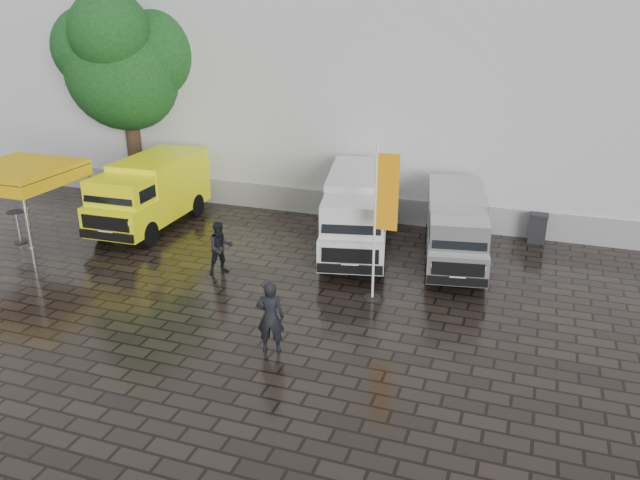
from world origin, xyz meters
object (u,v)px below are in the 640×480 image
object	(u,v)px
canopy_tent	(18,171)
van_white	(357,214)
van_yellow	(150,195)
person_tent	(221,248)
van_silver	(455,230)
flagpole	(381,219)
cocktail_table	(18,227)
wheelie_bin	(538,228)
person_front	(270,317)

from	to	relation	value
canopy_tent	van_white	bearing A→B (deg)	17.21
van_yellow	person_tent	world-z (taller)	van_yellow
van_silver	flagpole	size ratio (longest dim) A/B	1.18
person_tent	cocktail_table	bearing A→B (deg)	135.49
canopy_tent	wheelie_bin	xyz separation A→B (m)	(16.76, 6.28, -2.16)
van_silver	canopy_tent	bearing A→B (deg)	-176.63
cocktail_table	person_tent	world-z (taller)	person_tent
flagpole	wheelie_bin	distance (m)	7.82
canopy_tent	flagpole	distance (m)	12.58
van_white	person_tent	xyz separation A→B (m)	(-3.49, -3.22, -0.46)
cocktail_table	person_tent	xyz separation A→B (m)	(8.02, 0.01, 0.26)
van_silver	person_front	xyz separation A→B (m)	(-3.41, -7.07, -0.22)
flagpole	wheelie_bin	size ratio (longest dim) A/B	4.26
van_white	cocktail_table	distance (m)	11.97
flagpole	person_front	distance (m)	4.33
van_white	van_silver	bearing A→B (deg)	-12.36
cocktail_table	wheelie_bin	distance (m)	18.40
person_front	canopy_tent	bearing A→B (deg)	-32.42
van_yellow	cocktail_table	world-z (taller)	van_yellow
person_front	van_white	bearing A→B (deg)	-104.53
van_silver	flagpole	xyz separation A→B (m)	(-1.63, -3.43, 1.31)
cocktail_table	person_tent	size ratio (longest dim) A/B	0.69
van_white	canopy_tent	bearing A→B (deg)	-175.15
van_white	van_silver	xyz separation A→B (m)	(3.30, 0.00, -0.16)
person_tent	wheelie_bin	bearing A→B (deg)	-11.32
wheelie_bin	person_front	bearing A→B (deg)	-119.97
van_white	person_front	world-z (taller)	van_white
van_white	person_front	distance (m)	7.08
van_yellow	van_white	xyz separation A→B (m)	(7.96, 0.29, 0.02)
wheelie_bin	cocktail_table	bearing A→B (deg)	-159.62
van_silver	person_front	distance (m)	7.85
flagpole	person_tent	world-z (taller)	flagpole
van_silver	wheelie_bin	bearing A→B (deg)	38.62
van_yellow	canopy_tent	xyz separation A→B (m)	(-2.96, -3.10, 1.41)
van_yellow	van_white	bearing A→B (deg)	0.26
flagpole	cocktail_table	bearing A→B (deg)	179.14
cocktail_table	wheelie_bin	size ratio (longest dim) A/B	1.11
cocktail_table	van_yellow	bearing A→B (deg)	39.71
van_white	person_tent	bearing A→B (deg)	-149.63
cocktail_table	canopy_tent	bearing A→B (deg)	-14.17
van_yellow	person_tent	size ratio (longest dim) A/B	3.30
canopy_tent	person_front	world-z (taller)	canopy_tent
canopy_tent	van_yellow	bearing A→B (deg)	46.32
van_white	wheelie_bin	size ratio (longest dim) A/B	5.74
van_yellow	cocktail_table	bearing A→B (deg)	-142.08
van_silver	person_tent	xyz separation A→B (m)	(-6.79, -3.22, -0.30)
van_yellow	wheelie_bin	xyz separation A→B (m)	(13.80, 3.18, -0.76)
wheelie_bin	person_front	size ratio (longest dim) A/B	0.56
van_silver	cocktail_table	bearing A→B (deg)	-177.70
van_silver	cocktail_table	size ratio (longest dim) A/B	4.57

